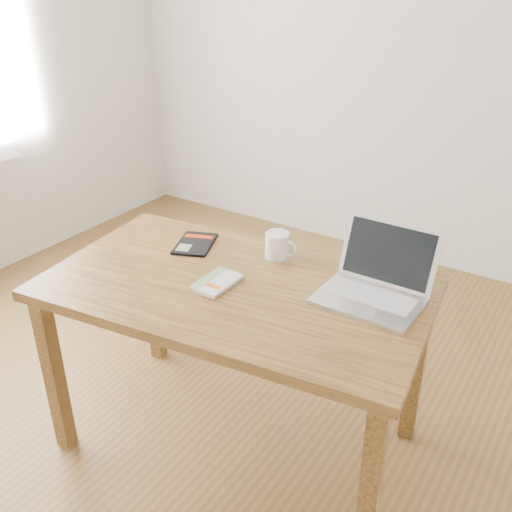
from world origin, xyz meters
The scene contains 6 objects.
room centered at (-0.07, 0.00, 1.36)m, with size 4.04×4.04×2.70m.
desk centered at (0.16, 0.00, 0.66)m, with size 1.46×0.95×0.75m.
white_guidebook centered at (0.10, -0.05, 0.76)m, with size 0.11×0.18×0.02m.
black_guidebook centered at (-0.17, 0.17, 0.76)m, with size 0.21×0.25×0.01m.
laptop centered at (0.61, 0.19, 0.80)m, with size 0.35×0.32×0.23m.
coffee_mug centered at (0.18, 0.26, 0.80)m, with size 0.14×0.10×0.10m.
Camera 1 is at (1.19, -1.46, 1.78)m, focal length 40.00 mm.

